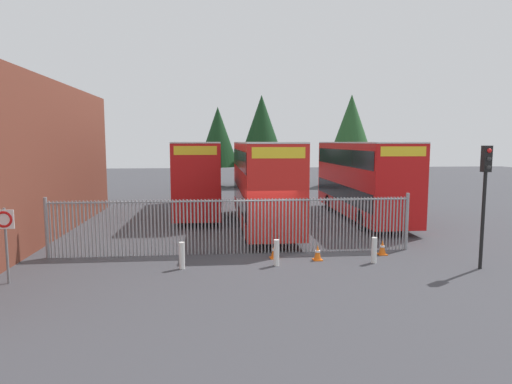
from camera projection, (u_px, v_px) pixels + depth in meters
name	position (u px, v px, depth m)	size (l,w,h in m)	color
ground_plane	(249.00, 218.00, 25.48)	(100.00, 100.00, 0.00)	#3D3D42
palisade_fence	(234.00, 224.00, 17.31)	(14.37, 0.14, 2.35)	gray
double_decker_bus_near_gate	(263.00, 181.00, 22.69)	(2.54, 10.81, 4.42)	red
double_decker_bus_behind_fence_left	(362.00, 177.00, 25.16)	(2.54, 10.81, 4.42)	red
double_decker_bus_behind_fence_right	(199.00, 174.00, 27.20)	(2.54, 10.81, 4.42)	red
bollard_near_left	(182.00, 256.00, 15.29)	(0.20, 0.20, 0.95)	silver
bollard_center_front	(276.00, 253.00, 15.68)	(0.20, 0.20, 0.95)	silver
bollard_near_right	(374.00, 250.00, 16.05)	(0.20, 0.20, 0.95)	silver
traffic_cone_by_gate	(382.00, 248.00, 17.23)	(0.34, 0.34, 0.59)	orange
traffic_cone_mid_forecourt	(318.00, 253.00, 16.44)	(0.34, 0.34, 0.59)	orange
traffic_cone_near_kerb	(274.00, 251.00, 16.69)	(0.34, 0.34, 0.59)	orange
speed_limit_sign_post	(5.00, 228.00, 13.54)	(0.60, 0.14, 2.40)	slate
traffic_light_kerbside	(485.00, 184.00, 15.03)	(0.28, 0.33, 4.30)	black
tree_tall_back	(218.00, 137.00, 43.20)	(4.11, 4.11, 7.85)	#4C3823
tree_short_side	(351.00, 128.00, 43.73)	(4.55, 4.55, 9.11)	#4C3823
tree_mid_row	(262.00, 130.00, 42.82)	(4.71, 4.71, 8.96)	#4C3823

